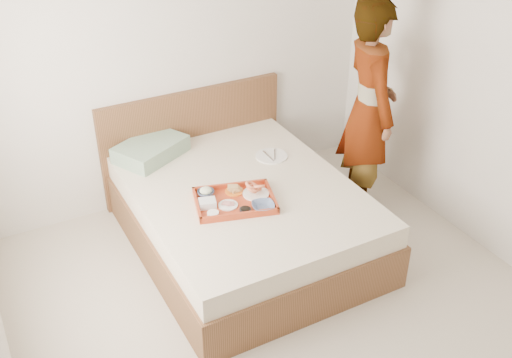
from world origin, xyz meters
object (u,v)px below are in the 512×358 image
object	(u,v)px
tray	(235,200)
person	(369,110)
bed	(244,217)
dinner_plate	(272,156)

from	to	relation	value
tray	person	xyz separation A→B (m)	(1.30, 0.19, 0.35)
bed	dinner_plate	xyz separation A→B (m)	(0.42, 0.32, 0.27)
tray	dinner_plate	xyz separation A→B (m)	(0.57, 0.47, -0.02)
person	dinner_plate	bearing A→B (deg)	84.25
dinner_plate	person	bearing A→B (deg)	-21.56
bed	dinner_plate	world-z (taller)	dinner_plate
bed	person	world-z (taller)	person
bed	tray	xyz separation A→B (m)	(-0.15, -0.15, 0.29)
tray	person	size ratio (longest dim) A/B	0.31
person	bed	bearing A→B (deg)	107.41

